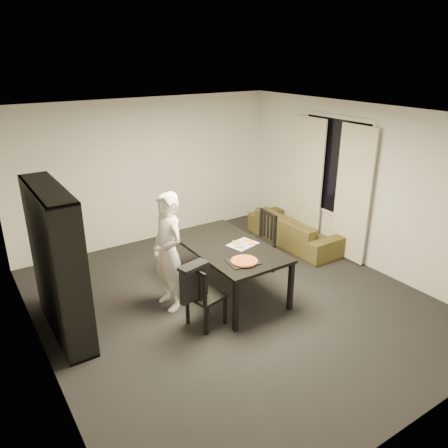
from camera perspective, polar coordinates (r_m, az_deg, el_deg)
room at (r=5.75m, az=1.29°, el=1.04°), size 5.01×5.51×2.61m
window_pane at (r=7.70m, az=14.23°, el=7.27°), size 0.02×1.40×1.60m
window_frame at (r=7.70m, az=14.21°, el=7.27°), size 0.03×1.52×1.72m
curtain_left at (r=7.40m, az=16.45°, el=3.66°), size 0.03×0.70×2.25m
curtain_right at (r=8.08m, az=10.91°, el=5.63°), size 0.03×0.70×2.25m
bookshelf at (r=5.63m, az=-20.91°, el=-4.80°), size 0.35×1.50×1.90m
dining_table at (r=6.23m, az=0.51°, el=-3.38°), size 1.01×1.81×0.76m
chair_left at (r=5.56m, az=-2.99°, el=-8.96°), size 0.48×0.48×0.87m
chair_right at (r=6.99m, az=4.96°, el=-1.76°), size 0.48×0.48×0.97m
draped_jacket at (r=5.38m, az=-3.97°, el=-7.37°), size 0.41×0.25×0.48m
person at (r=5.89m, az=-7.33°, el=-3.64°), size 0.43×0.62×1.65m
baking_tray at (r=5.73m, az=2.54°, el=-4.94°), size 0.44×0.37×0.01m
pepperoni_pizza at (r=5.70m, az=2.67°, el=-4.85°), size 0.35×0.35×0.03m
kitchen_towel at (r=6.23m, az=2.46°, el=-2.66°), size 0.46×0.38×0.01m
pizza_slices at (r=6.24m, az=2.52°, el=-2.50°), size 0.37×0.31×0.01m
sofa at (r=8.11m, az=9.21°, el=-0.72°), size 0.75×1.91×0.56m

